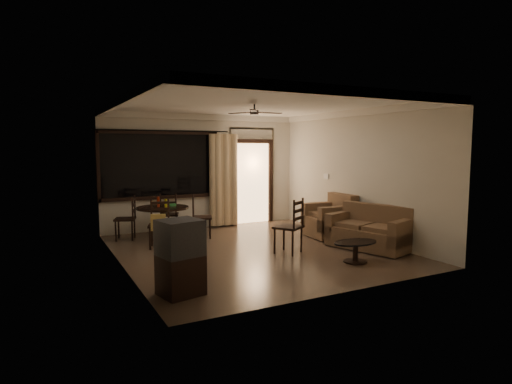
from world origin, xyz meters
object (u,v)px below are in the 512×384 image
dining_table (163,214)px  dining_chair_west (126,227)px  sofa (371,232)px  dining_chair_north (169,222)px  dining_chair_south (160,233)px  coffee_table (355,248)px  tv_cabinet (180,257)px  dining_chair_east (202,225)px  armchair (331,219)px  side_chair (289,237)px

dining_table → dining_chair_west: (-0.74, 0.28, -0.27)m
sofa → dining_chair_north: bearing=117.5°
dining_chair_south → coffee_table: bearing=-24.2°
dining_chair_north → coffee_table: bearing=139.0°
sofa → dining_chair_south: bearing=135.2°
dining_chair_north → tv_cabinet: size_ratio=0.92×
coffee_table → tv_cabinet: bearing=-176.7°
dining_chair_east → armchair: (2.62, -1.22, 0.10)m
sofa → armchair: bearing=73.2°
dining_chair_west → armchair: (4.15, -1.78, 0.10)m
tv_cabinet → armchair: 4.67m
dining_table → dining_chair_west: bearing=159.1°
dining_chair_south → dining_chair_north: (0.56, 1.25, -0.02)m
tv_cabinet → side_chair: 2.82m
dining_chair_north → side_chair: (1.50, -2.81, 0.03)m
dining_table → dining_chair_north: 0.59m
dining_chair_south → coffee_table: dining_chair_south is taller
dining_chair_east → armchair: bearing=-95.1°
dining_chair_east → dining_chair_north: same height
armchair → side_chair: 1.86m
armchair → dining_chair_south: bearing=174.4°
dining_chair_south → dining_chair_north: bearing=85.9°
dining_chair_south → coffee_table: 3.80m
armchair → sofa: bearing=-85.0°
dining_chair_east → side_chair: side_chair is taller
dining_chair_east → tv_cabinet: size_ratio=0.92×
dining_chair_north → side_chair: 3.18m
tv_cabinet → dining_chair_south: bearing=68.3°
dining_chair_west → dining_chair_south: (0.45, -1.09, 0.02)m
tv_cabinet → side_chair: (2.51, 1.27, -0.21)m
dining_chair_west → dining_chair_east: same height
dining_chair_south → dining_chair_west: bearing=132.1°
dining_chair_north → side_chair: size_ratio=0.91×
coffee_table → dining_chair_north: bearing=119.2°
tv_cabinet → coffee_table: 3.21m
dining_table → side_chair: size_ratio=1.07×
dining_chair_south → tv_cabinet: tv_cabinet is taller
dining_chair_west → sofa: size_ratio=0.55×
dining_chair_west → dining_chair_east: bearing=89.4°
dining_chair_south → dining_table: bearing=89.9°
dining_table → armchair: bearing=-23.8°
sofa → side_chair: (-1.65, 0.42, -0.02)m
dining_chair_north → sofa: 4.50m
dining_chair_east → coffee_table: 3.57m
tv_cabinet → coffee_table: (3.19, 0.18, -0.27)m
dining_chair_west → dining_chair_south: same height
dining_table → tv_cabinet: bearing=-101.7°
coffee_table → dining_table: bearing=125.3°
dining_chair_west → side_chair: 3.64m
dining_chair_east → dining_chair_north: 0.90m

